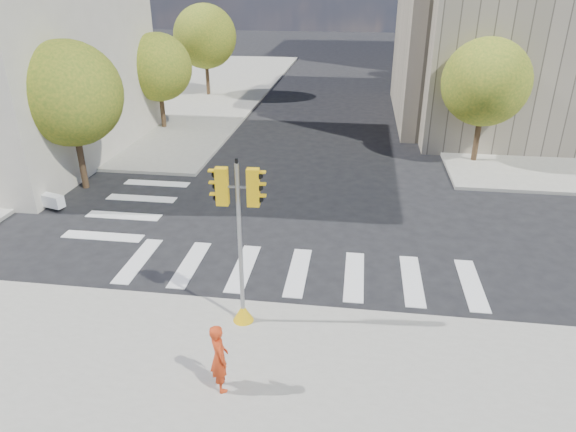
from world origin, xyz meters
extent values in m
plane|color=black|center=(0.00, 0.00, 0.00)|extent=(160.00, 160.00, 0.00)
cube|color=gray|center=(-20.00, 26.00, 0.07)|extent=(28.00, 40.00, 0.15)
cube|color=gray|center=(9.00, 15.00, 7.00)|extent=(8.00, 8.00, 14.00)
cylinder|color=#382616|center=(-10.50, 4.00, 1.22)|extent=(0.28, 0.28, 2.45)
sphere|color=#3E601B|center=(-10.50, 4.00, 4.21)|extent=(4.40, 4.40, 4.40)
cylinder|color=#382616|center=(-10.50, 14.00, 1.08)|extent=(0.28, 0.28, 2.17)
sphere|color=#3E601B|center=(-10.50, 14.00, 3.77)|extent=(4.00, 4.00, 4.00)
cylinder|color=#382616|center=(-10.50, 24.00, 1.31)|extent=(0.28, 0.28, 2.62)
sphere|color=#3E601B|center=(-10.50, 24.00, 4.54)|extent=(4.80, 4.80, 4.80)
cylinder|color=#382616|center=(7.50, 10.00, 1.19)|extent=(0.28, 0.28, 2.38)
sphere|color=#3E601B|center=(7.50, 10.00, 4.06)|extent=(4.20, 4.20, 4.20)
cylinder|color=#382616|center=(7.50, 22.00, 1.26)|extent=(0.28, 0.28, 2.52)
sphere|color=#3E601B|center=(7.50, 22.00, 4.36)|extent=(4.60, 4.60, 4.60)
cylinder|color=#382616|center=(7.50, 34.00, 1.14)|extent=(0.28, 0.28, 2.27)
sphere|color=#3E601B|center=(7.50, 34.00, 3.88)|extent=(4.00, 4.00, 4.00)
cylinder|color=black|center=(8.00, 14.00, 4.15)|extent=(0.12, 0.12, 8.00)
cylinder|color=black|center=(8.00, 28.00, 4.15)|extent=(0.12, 0.12, 8.00)
cone|color=#DEAA0B|center=(-1.24, -4.94, 0.40)|extent=(0.56, 0.56, 0.50)
cylinder|color=gray|center=(-1.24, -4.94, 2.40)|extent=(0.11, 0.11, 4.49)
cylinder|color=black|center=(-1.24, -4.94, 4.69)|extent=(0.07, 0.07, 0.12)
cylinder|color=gray|center=(-1.24, -4.94, 4.04)|extent=(0.90, 0.10, 0.06)
cube|color=#DEAA0B|center=(-1.62, -4.96, 4.04)|extent=(0.31, 0.23, 0.95)
cube|color=#DEAA0B|center=(-0.86, -4.92, 4.04)|extent=(0.31, 0.23, 0.95)
imported|color=red|center=(-1.20, -7.48, 1.00)|extent=(0.67, 0.74, 1.70)
cube|color=white|center=(-13.00, 2.19, 0.40)|extent=(5.87, 2.07, 0.50)
camera|label=1|loc=(1.55, -16.13, 8.60)|focal=32.00mm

